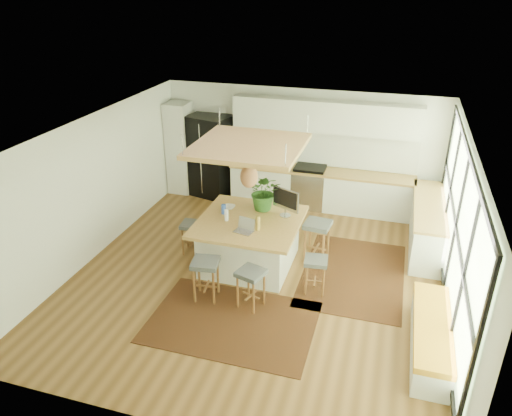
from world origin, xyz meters
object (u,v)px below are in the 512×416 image
(stool_near_left, at_px, (206,280))
(stool_right_back, at_px, (317,243))
(island, at_px, (250,242))
(stool_near_right, at_px, (251,288))
(microwave, at_px, (250,156))
(stool_right_front, at_px, (315,274))
(island_plant, at_px, (264,196))
(laptop, at_px, (243,226))
(fridge, at_px, (211,159))
(monitor, at_px, (286,203))
(stool_left_side, at_px, (192,236))

(stool_near_left, height_order, stool_right_back, stool_right_back)
(island, xyz_separation_m, stool_near_right, (0.42, -1.25, -0.11))
(island, relative_size, stool_right_back, 2.32)
(stool_near_right, relative_size, microwave, 1.36)
(island, bearing_deg, stool_right_back, 23.85)
(stool_right_front, height_order, microwave, microwave)
(island_plant, bearing_deg, laptop, -95.86)
(fridge, bearing_deg, monitor, -31.30)
(stool_right_back, relative_size, laptop, 2.32)
(island_plant, bearing_deg, stool_right_back, 0.17)
(fridge, xyz_separation_m, island, (1.89, -2.88, -0.46))
(stool_left_side, distance_m, microwave, 2.91)
(fridge, xyz_separation_m, stool_right_back, (3.06, -2.36, -0.57))
(stool_right_back, xyz_separation_m, stool_left_side, (-2.38, -0.44, 0.00))
(stool_right_back, relative_size, island_plant, 1.09)
(stool_near_left, distance_m, stool_near_right, 0.79)
(island, distance_m, island_plant, 0.92)
(stool_near_right, relative_size, stool_right_back, 0.87)
(stool_near_right, xyz_separation_m, stool_left_side, (-1.62, 1.34, 0.00))
(stool_right_front, distance_m, stool_left_side, 2.63)
(stool_near_left, xyz_separation_m, monitor, (0.96, 1.60, 0.83))
(stool_left_side, relative_size, laptop, 1.89)
(island, relative_size, stool_near_right, 2.67)
(fridge, distance_m, island, 3.48)
(fridge, distance_m, laptop, 3.86)
(laptop, bearing_deg, monitor, 68.62)
(island, relative_size, stool_right_front, 2.83)
(island_plant, bearing_deg, island, -104.92)
(fridge, distance_m, stool_right_back, 3.91)
(stool_near_left, distance_m, stool_left_side, 1.56)
(fridge, bearing_deg, island_plant, -35.17)
(stool_left_side, relative_size, monitor, 1.09)
(stool_near_left, height_order, island_plant, island_plant)
(monitor, bearing_deg, microwave, 146.41)
(fridge, bearing_deg, stool_near_right, -46.63)
(fridge, relative_size, stool_near_right, 2.89)
(fridge, distance_m, stool_near_right, 4.77)
(island, distance_m, stool_right_front, 1.45)
(stool_right_front, xyz_separation_m, stool_left_side, (-2.55, 0.62, 0.00))
(stool_near_right, height_order, island_plant, island_plant)
(stool_near_left, distance_m, monitor, 2.05)
(stool_right_front, height_order, stool_right_back, stool_right_back)
(island, relative_size, island_plant, 2.52)
(stool_near_right, relative_size, laptop, 2.02)
(laptop, xyz_separation_m, microwave, (-0.93, 3.34, 0.05))
(stool_near_left, relative_size, stool_right_back, 0.92)
(stool_right_back, relative_size, microwave, 1.57)
(laptop, bearing_deg, stool_right_back, 53.06)
(island, height_order, laptop, laptop)
(stool_near_left, bearing_deg, stool_right_back, 48.61)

